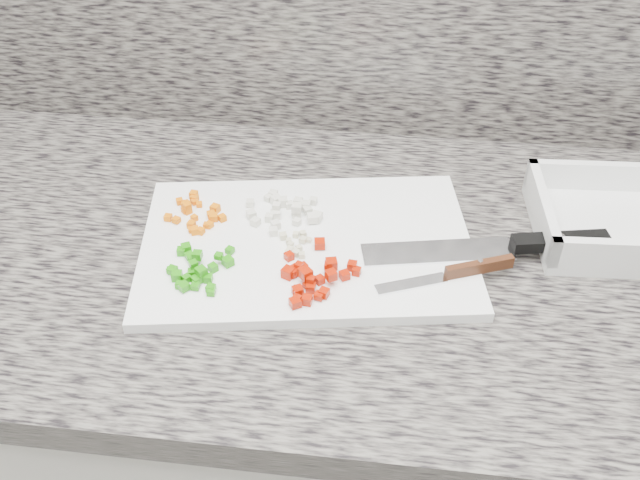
# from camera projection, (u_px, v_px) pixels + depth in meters

# --- Properties ---
(cabinet) EXTENTS (3.92, 0.62, 0.86)m
(cabinet) POSITION_uv_depth(u_px,v_px,m) (345.00, 456.00, 1.23)
(cabinet) COLOR silver
(cabinet) RESTS_ON ground
(countertop) EXTENTS (3.96, 0.64, 0.04)m
(countertop) POSITION_uv_depth(u_px,v_px,m) (352.00, 258.00, 0.94)
(countertop) COLOR #66625A
(countertop) RESTS_ON cabinet
(cutting_board) EXTENTS (0.47, 0.35, 0.01)m
(cutting_board) POSITION_uv_depth(u_px,v_px,m) (307.00, 245.00, 0.92)
(cutting_board) COLOR white
(cutting_board) RESTS_ON countertop
(carrot_pile) EXTENTS (0.08, 0.09, 0.02)m
(carrot_pile) POSITION_uv_depth(u_px,v_px,m) (196.00, 213.00, 0.96)
(carrot_pile) COLOR orange
(carrot_pile) RESTS_ON cutting_board
(onion_pile) EXTENTS (0.11, 0.10, 0.02)m
(onion_pile) POSITION_uv_depth(u_px,v_px,m) (286.00, 210.00, 0.96)
(onion_pile) COLOR beige
(onion_pile) RESTS_ON cutting_board
(green_pepper_pile) EXTENTS (0.08, 0.09, 0.02)m
(green_pepper_pile) POSITION_uv_depth(u_px,v_px,m) (196.00, 268.00, 0.87)
(green_pepper_pile) COLOR #21850C
(green_pepper_pile) RESTS_ON cutting_board
(red_pepper_pile) EXTENTS (0.10, 0.13, 0.02)m
(red_pepper_pile) POSITION_uv_depth(u_px,v_px,m) (313.00, 276.00, 0.85)
(red_pepper_pile) COLOR #A11602
(red_pepper_pile) RESTS_ON cutting_board
(garlic_pile) EXTENTS (0.04, 0.06, 0.01)m
(garlic_pile) POSITION_uv_depth(u_px,v_px,m) (294.00, 246.00, 0.91)
(garlic_pile) COLOR beige
(garlic_pile) RESTS_ON cutting_board
(chef_knife) EXTENTS (0.32, 0.10, 0.02)m
(chef_knife) POSITION_uv_depth(u_px,v_px,m) (518.00, 245.00, 0.90)
(chef_knife) COLOR silver
(chef_knife) RESTS_ON cutting_board
(paring_knife) EXTENTS (0.17, 0.08, 0.02)m
(paring_knife) POSITION_uv_depth(u_px,v_px,m) (462.00, 271.00, 0.86)
(paring_knife) COLOR silver
(paring_knife) RESTS_ON cutting_board
(tray) EXTENTS (0.27, 0.20, 0.05)m
(tray) POSITION_uv_depth(u_px,v_px,m) (634.00, 223.00, 0.94)
(tray) COLOR white
(tray) RESTS_ON countertop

